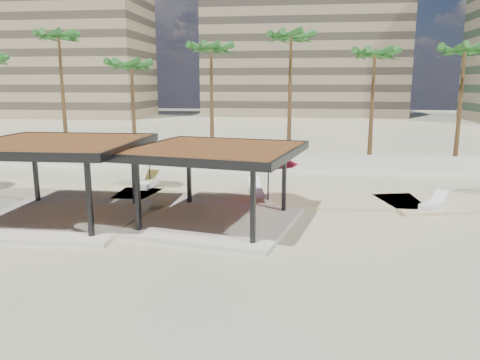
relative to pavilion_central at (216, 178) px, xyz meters
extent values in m
plane|color=#CDBB88|center=(-0.29, -2.56, -2.04)|extent=(200.00, 200.00, 0.00)
cube|color=#C6B284|center=(-12.29, 4.94, -1.98)|extent=(16.40, 6.19, 0.24)
cube|color=#C6B284|center=(1.71, 4.44, -1.98)|extent=(16.24, 5.11, 0.24)
cube|color=silver|center=(-0.29, 13.44, -1.44)|extent=(56.00, 0.30, 1.20)
cube|color=#937F60|center=(-42.29, 65.44, 12.96)|extent=(34.00, 16.00, 30.00)
cube|color=#847259|center=(3.71, 75.44, 11.96)|extent=(38.00, 16.00, 28.00)
cube|color=beige|center=(0.00, 0.00, -1.94)|extent=(7.59, 7.59, 0.19)
cube|color=black|center=(-2.87, -1.90, -0.38)|extent=(0.21, 0.21, 2.92)
cube|color=black|center=(-1.90, 2.87, -0.38)|extent=(0.21, 0.21, 2.92)
cube|color=black|center=(1.90, -2.87, -0.38)|extent=(0.21, 0.21, 2.92)
cube|color=black|center=(2.87, 1.90, -0.38)|extent=(0.21, 0.21, 2.92)
cube|color=brown|center=(0.00, 0.00, 1.21)|extent=(7.82, 7.82, 0.27)
cube|color=black|center=(-0.66, -3.25, 1.21)|extent=(6.61, 1.46, 0.33)
cube|color=black|center=(0.66, 3.25, 1.21)|extent=(6.61, 1.46, 0.33)
cube|color=black|center=(-3.25, 0.66, 1.21)|extent=(1.46, 6.61, 0.33)
cube|color=black|center=(3.25, -0.66, 1.21)|extent=(1.46, 6.61, 0.33)
cube|color=beige|center=(-7.06, -0.36, -1.94)|extent=(6.89, 6.89, 0.21)
cube|color=black|center=(-9.67, 2.18, -0.29)|extent=(0.19, 0.19, 3.09)
cube|color=black|center=(-4.45, -2.90, -0.29)|extent=(0.19, 0.19, 3.09)
cube|color=black|center=(-4.52, 2.25, -0.29)|extent=(0.19, 0.19, 3.09)
cube|color=brown|center=(-7.06, -0.36, 1.40)|extent=(7.10, 7.10, 0.29)
cube|color=black|center=(-7.01, -3.86, 1.40)|extent=(7.10, 0.22, 0.35)
cube|color=black|center=(-7.11, 3.14, 1.40)|extent=(7.10, 0.22, 0.35)
cube|color=black|center=(-3.56, -0.31, 1.40)|extent=(0.22, 7.10, 0.35)
cylinder|color=beige|center=(-5.19, 6.64, -1.80)|extent=(0.47, 0.47, 0.11)
cylinder|color=#262628|center=(-5.19, 6.64, -0.72)|extent=(0.07, 0.07, 2.27)
cone|color=yellow|center=(-5.19, 6.64, 0.25)|extent=(3.22, 3.22, 0.66)
cylinder|color=beige|center=(2.03, 3.34, -1.80)|extent=(0.52, 0.52, 0.12)
cylinder|color=#262628|center=(2.03, 3.34, -0.61)|extent=(0.07, 0.07, 2.50)
cone|color=#AF152B|center=(2.03, 3.34, 0.46)|extent=(3.45, 3.45, 0.73)
cube|color=white|center=(-5.20, 6.19, -1.72)|extent=(0.79, 2.06, 0.29)
cube|color=white|center=(-5.20, 6.19, -1.54)|extent=(0.79, 2.06, 0.06)
cube|color=white|center=(-5.17, 6.99, -1.30)|extent=(0.70, 0.73, 0.52)
cube|color=white|center=(1.24, 5.08, -1.72)|extent=(1.07, 2.06, 0.27)
cube|color=white|center=(1.24, 5.08, -1.56)|extent=(1.07, 2.06, 0.06)
cube|color=white|center=(1.08, 5.82, -1.32)|extent=(0.77, 0.79, 0.50)
cube|color=white|center=(9.99, 3.24, -1.73)|extent=(1.66, 1.88, 0.26)
cube|color=white|center=(9.99, 3.24, -1.57)|extent=(1.66, 1.88, 0.06)
cube|color=white|center=(10.43, 3.82, -1.35)|extent=(0.88, 0.89, 0.47)
cone|color=brown|center=(-15.29, 16.14, 2.90)|extent=(0.36, 0.36, 9.88)
ellipsoid|color=#235D21|center=(-15.29, 16.14, 7.59)|extent=(3.00, 3.00, 1.80)
cone|color=brown|center=(-9.29, 15.54, 1.78)|extent=(0.36, 0.36, 7.64)
ellipsoid|color=#235D21|center=(-9.29, 15.54, 5.35)|extent=(3.00, 3.00, 1.80)
cone|color=brown|center=(-3.29, 16.34, 2.40)|extent=(0.36, 0.36, 8.88)
ellipsoid|color=#235D21|center=(-3.29, 16.34, 6.59)|extent=(3.00, 3.00, 1.80)
cone|color=brown|center=(2.71, 15.84, 2.75)|extent=(0.36, 0.36, 9.58)
ellipsoid|color=#235D21|center=(2.71, 15.84, 7.29)|extent=(3.00, 3.00, 1.80)
cone|color=brown|center=(8.71, 16.04, 2.14)|extent=(0.36, 0.36, 8.36)
ellipsoid|color=#235D21|center=(8.71, 16.04, 6.07)|extent=(3.00, 3.00, 1.80)
cone|color=brown|center=(14.71, 15.64, 2.22)|extent=(0.36, 0.36, 8.52)
ellipsoid|color=#235D21|center=(14.71, 15.64, 6.23)|extent=(3.00, 3.00, 1.80)
camera|label=1|loc=(3.58, -19.51, 3.98)|focal=35.00mm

